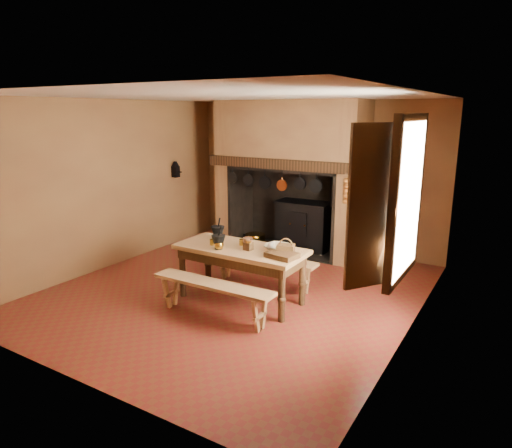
{
  "coord_description": "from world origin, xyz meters",
  "views": [
    {
      "loc": [
        3.53,
        -5.28,
        2.6
      ],
      "look_at": [
        0.17,
        0.3,
        0.99
      ],
      "focal_mm": 32.0,
      "sensor_mm": 36.0,
      "label": 1
    }
  ],
  "objects": [
    {
      "name": "wooden_tray",
      "position": [
        0.96,
        -0.35,
        0.81
      ],
      "size": [
        0.42,
        0.33,
        0.07
      ],
      "primitive_type": "cube",
      "rotation": [
        0.0,
        0.0,
        -0.15
      ],
      "color": "#392712",
      "rests_on": "work_table"
    },
    {
      "name": "chimney_breast",
      "position": [
        -0.3,
        2.31,
        1.81
      ],
      "size": [
        2.95,
        0.96,
        2.8
      ],
      "color": "olive",
      "rests_on": "floor"
    },
    {
      "name": "mortar_small",
      "position": [
        0.04,
        -0.46,
        0.89
      ],
      "size": [
        0.19,
        0.19,
        0.32
      ],
      "rotation": [
        0.0,
        0.0,
        -0.22
      ],
      "color": "black",
      "rests_on": "work_table"
    },
    {
      "name": "wicker_basket",
      "position": [
        0.92,
        -0.19,
        0.85
      ],
      "size": [
        0.26,
        0.22,
        0.22
      ],
      "rotation": [
        0.0,
        0.0,
        0.3
      ],
      "color": "#4E3517",
      "rests_on": "work_table"
    },
    {
      "name": "onion_string",
      "position": [
        1.0,
        1.79,
        1.33
      ],
      "size": [
        0.12,
        0.1,
        0.46
      ],
      "primitive_type": null,
      "color": "#AC641F",
      "rests_on": "chimney_breast"
    },
    {
      "name": "work_table",
      "position": [
        0.26,
        -0.24,
        0.66
      ],
      "size": [
        1.8,
        0.8,
        0.78
      ],
      "color": "tan",
      "rests_on": "floor"
    },
    {
      "name": "hanging_pans",
      "position": [
        -0.34,
        1.81,
        1.36
      ],
      "size": [
        1.92,
        0.29,
        0.27
      ],
      "color": "black",
      "rests_on": "chimney_breast"
    },
    {
      "name": "window",
      "position": [
        2.35,
        -0.4,
        1.7
      ],
      "size": [
        0.39,
        1.75,
        1.76
      ],
      "color": "white",
      "rests_on": "wall_right"
    },
    {
      "name": "glass_jar",
      "position": [
        0.71,
        -0.21,
        0.85
      ],
      "size": [
        0.1,
        0.1,
        0.13
      ],
      "primitive_type": "cylinder",
      "rotation": [
        0.0,
        0.0,
        -0.42
      ],
      "color": "beige",
      "rests_on": "work_table"
    },
    {
      "name": "mixing_bowl",
      "position": [
        0.77,
        -0.12,
        0.82
      ],
      "size": [
        0.36,
        0.36,
        0.08
      ],
      "primitive_type": "imported",
      "rotation": [
        0.0,
        0.0,
        -0.05
      ],
      "color": "#BEB392",
      "rests_on": "work_table"
    },
    {
      "name": "herb_bunch",
      "position": [
        1.18,
        1.79,
        1.38
      ],
      "size": [
        0.2,
        0.2,
        0.35
      ],
      "primitive_type": "cone",
      "rotation": [
        3.14,
        0.0,
        0.0
      ],
      "color": "#505C2B",
      "rests_on": "chimney_breast"
    },
    {
      "name": "brass_mug_b",
      "position": [
        0.21,
        -0.15,
        0.82
      ],
      "size": [
        0.09,
        0.09,
        0.08
      ],
      "primitive_type": "cylinder",
      "rotation": [
        0.0,
        0.0,
        0.18
      ],
      "color": "gold",
      "rests_on": "work_table"
    },
    {
      "name": "wall_right",
      "position": [
        2.5,
        0.0,
        1.4
      ],
      "size": [
        0.02,
        5.5,
        2.8
      ],
      "primitive_type": "cube",
      "color": "olive",
      "rests_on": "floor"
    },
    {
      "name": "hearth_pans",
      "position": [
        -1.05,
        2.22,
        0.09
      ],
      "size": [
        0.51,
        0.62,
        0.2
      ],
      "color": "gold",
      "rests_on": "floor"
    },
    {
      "name": "brass_cup",
      "position": [
        0.05,
        -0.47,
        0.83
      ],
      "size": [
        0.16,
        0.16,
        0.1
      ],
      "primitive_type": "imported",
      "rotation": [
        0.0,
        0.0,
        0.28
      ],
      "color": "gold",
      "rests_on": "work_table"
    },
    {
      "name": "wall_left",
      "position": [
        -2.5,
        0.0,
        1.4
      ],
      "size": [
        0.02,
        5.5,
        2.8
      ],
      "primitive_type": "cube",
      "color": "olive",
      "rests_on": "floor"
    },
    {
      "name": "floor",
      "position": [
        0.0,
        0.0,
        0.0
      ],
      "size": [
        5.5,
        5.5,
        0.0
      ],
      "primitive_type": "plane",
      "color": "maroon",
      "rests_on": "ground"
    },
    {
      "name": "bench_front",
      "position": [
        0.26,
        -0.9,
        0.36
      ],
      "size": [
        1.72,
        0.3,
        0.48
      ],
      "color": "tan",
      "rests_on": "floor"
    },
    {
      "name": "stoneware_crock",
      "position": [
        0.39,
        -0.27,
        0.86
      ],
      "size": [
        0.15,
        0.15,
        0.16
      ],
      "primitive_type": "cylinder",
      "rotation": [
        0.0,
        0.0,
        -0.22
      ],
      "color": "brown",
      "rests_on": "work_table"
    },
    {
      "name": "back_wall",
      "position": [
        0.0,
        2.75,
        1.4
      ],
      "size": [
        5.0,
        0.02,
        2.8
      ],
      "primitive_type": "cube",
      "color": "olive",
      "rests_on": "floor"
    },
    {
      "name": "coffee_grinder",
      "position": [
        0.41,
        -0.3,
        0.84
      ],
      "size": [
        0.14,
        0.11,
        0.16
      ],
      "rotation": [
        0.0,
        0.0,
        -0.02
      ],
      "color": "#392712",
      "rests_on": "work_table"
    },
    {
      "name": "wall_front",
      "position": [
        0.0,
        -2.75,
        1.4
      ],
      "size": [
        5.0,
        0.02,
        2.8
      ],
      "primitive_type": "cube",
      "color": "olive",
      "rests_on": "floor"
    },
    {
      "name": "ceiling",
      "position": [
        0.0,
        0.0,
        2.8
      ],
      "size": [
        5.5,
        5.5,
        0.0
      ],
      "primitive_type": "plane",
      "rotation": [
        3.14,
        0.0,
        0.0
      ],
      "color": "silver",
      "rests_on": "back_wall"
    },
    {
      "name": "bench_back",
      "position": [
        0.26,
        0.38,
        0.36
      ],
      "size": [
        1.7,
        0.3,
        0.48
      ],
      "color": "tan",
      "rests_on": "floor"
    },
    {
      "name": "iron_range",
      "position": [
        -0.04,
        2.45,
        0.48
      ],
      "size": [
        1.12,
        0.55,
        1.6
      ],
      "color": "black",
      "rests_on": "floor"
    },
    {
      "name": "wall_coffee_mill",
      "position": [
        -2.42,
        1.55,
        1.52
      ],
      "size": [
        0.23,
        0.16,
        0.31
      ],
      "color": "black",
      "rests_on": "wall_left"
    },
    {
      "name": "mortar_large",
      "position": [
        -0.24,
        -0.09,
        0.89
      ],
      "size": [
        0.2,
        0.2,
        0.34
      ],
      "rotation": [
        0.0,
        0.0,
        -0.39
      ],
      "color": "black",
      "rests_on": "work_table"
    },
    {
      "name": "brass_mug_a",
      "position": [
        -0.14,
        -0.36,
        0.82
      ],
      "size": [
        0.09,
        0.09,
        0.08
      ],
      "primitive_type": "cylinder",
      "rotation": [
        0.0,
        0.0,
        -0.22
      ],
      "color": "gold",
      "rests_on": "work_table"
    }
  ]
}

